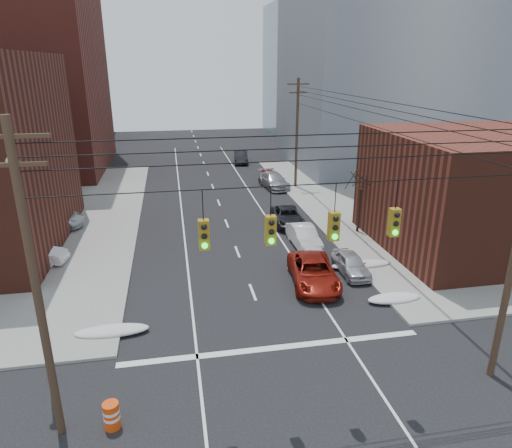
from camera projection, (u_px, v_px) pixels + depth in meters
name	position (u px, v px, depth m)	size (l,w,h in m)	color
sidewalk_ne	(497.00, 196.00, 44.53)	(40.00, 40.00, 0.15)	gray
building_brick_far	(36.00, 103.00, 76.94)	(22.00, 18.00, 12.00)	#532419
building_office	(384.00, 62.00, 55.27)	(22.00, 20.00, 25.00)	gray
building_glass	(328.00, 71.00, 80.22)	(20.00, 18.00, 22.00)	gray
building_storefront	(499.00, 191.00, 31.46)	(16.00, 12.00, 8.00)	#532419
utility_pole_left	(36.00, 285.00, 14.24)	(2.20, 0.28, 11.00)	#473323
utility_pole_far	(297.00, 132.00, 45.91)	(2.20, 0.28, 11.00)	#473323
traffic_signals	(303.00, 227.00, 15.23)	(17.00, 0.42, 2.02)	black
street_light	(29.00, 257.00, 16.92)	(0.44, 0.44, 9.32)	gray
bare_tree	(359.00, 204.00, 34.27)	(2.09, 2.20, 4.93)	black
snow_nw	(112.00, 331.00, 21.85)	(3.50, 1.08, 0.42)	silver
snow_ne	(394.00, 298.00, 24.87)	(3.00, 1.08, 0.42)	silver
snow_east_far	(361.00, 265.00, 29.04)	(4.00, 1.08, 0.42)	silver
red_pickup	(313.00, 272.00, 26.70)	(2.53, 5.48, 1.52)	maroon
parked_car_a	(351.00, 264.00, 28.09)	(1.54, 3.82, 1.30)	silver
parked_car_b	(304.00, 237.00, 32.26)	(1.54, 4.43, 1.46)	silver
parked_car_c	(287.00, 216.00, 36.72)	(2.21, 4.79, 1.33)	black
parked_car_d	(274.00, 180.00, 47.52)	(2.16, 5.33, 1.55)	#9F9EA3
parked_car_e	(269.00, 175.00, 50.63)	(1.46, 3.64, 1.24)	maroon
parked_car_f	(241.00, 157.00, 59.48)	(1.68, 4.81, 1.59)	black
lot_car_a	(34.00, 254.00, 29.06)	(1.42, 4.07, 1.34)	white
lot_car_b	(47.00, 219.00, 35.23)	(2.57, 5.58, 1.55)	silver
lot_car_d	(5.00, 209.00, 37.93)	(1.59, 3.94, 1.34)	#9E9EA2
construction_barrel	(112.00, 415.00, 16.17)	(0.75, 0.75, 1.03)	#E03F0B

